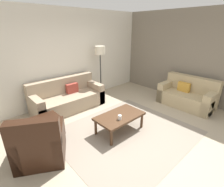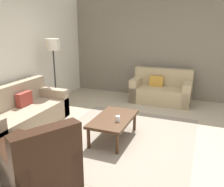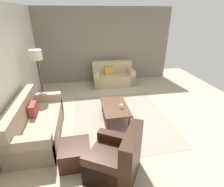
{
  "view_description": "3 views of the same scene",
  "coord_description": "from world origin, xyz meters",
  "px_view_note": "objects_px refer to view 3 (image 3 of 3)",
  "views": [
    {
      "loc": [
        -2.4,
        -2.15,
        2.26
      ],
      "look_at": [
        0.12,
        0.61,
        0.77
      ],
      "focal_mm": 26.74,
      "sensor_mm": 36.0,
      "label": 1
    },
    {
      "loc": [
        -3.77,
        -1.28,
        2.04
      ],
      "look_at": [
        0.18,
        0.29,
        0.79
      ],
      "focal_mm": 38.13,
      "sensor_mm": 36.0,
      "label": 2
    },
    {
      "loc": [
        -3.81,
        0.93,
        2.56
      ],
      "look_at": [
        0.2,
        0.21,
        0.66
      ],
      "focal_mm": 27.52,
      "sensor_mm": 36.0,
      "label": 3
    }
  ],
  "objects_px": {
    "ottoman": "(75,154)",
    "cup": "(121,106)",
    "coffee_table": "(115,108)",
    "armchair_leather": "(118,161)",
    "couch_main": "(34,124)",
    "couch_loveseat": "(113,76)",
    "lamp_standing": "(37,61)"
  },
  "relations": [
    {
      "from": "ottoman",
      "to": "cup",
      "type": "relative_size",
      "value": 5.72
    },
    {
      "from": "ottoman",
      "to": "cup",
      "type": "bearing_deg",
      "value": -44.67
    },
    {
      "from": "cup",
      "to": "couch_loveseat",
      "type": "bearing_deg",
      "value": -5.97
    },
    {
      "from": "ottoman",
      "to": "couch_loveseat",
      "type": "bearing_deg",
      "value": -20.38
    },
    {
      "from": "couch_loveseat",
      "to": "lamp_standing",
      "type": "relative_size",
      "value": 0.91
    },
    {
      "from": "armchair_leather",
      "to": "lamp_standing",
      "type": "distance_m",
      "value": 3.34
    },
    {
      "from": "armchair_leather",
      "to": "cup",
      "type": "relative_size",
      "value": 11.14
    },
    {
      "from": "couch_main",
      "to": "coffee_table",
      "type": "relative_size",
      "value": 1.85
    },
    {
      "from": "couch_loveseat",
      "to": "ottoman",
      "type": "relative_size",
      "value": 2.78
    },
    {
      "from": "couch_main",
      "to": "armchair_leather",
      "type": "bearing_deg",
      "value": -130.45
    },
    {
      "from": "ottoman",
      "to": "armchair_leather",
      "type": "bearing_deg",
      "value": -119.74
    },
    {
      "from": "armchair_leather",
      "to": "coffee_table",
      "type": "relative_size",
      "value": 0.99
    },
    {
      "from": "couch_main",
      "to": "coffee_table",
      "type": "height_order",
      "value": "couch_main"
    },
    {
      "from": "lamp_standing",
      "to": "couch_loveseat",
      "type": "bearing_deg",
      "value": -56.87
    },
    {
      "from": "ottoman",
      "to": "cup",
      "type": "distance_m",
      "value": 1.64
    },
    {
      "from": "cup",
      "to": "lamp_standing",
      "type": "relative_size",
      "value": 0.06
    },
    {
      "from": "couch_main",
      "to": "couch_loveseat",
      "type": "distance_m",
      "value": 3.66
    },
    {
      "from": "couch_main",
      "to": "cup",
      "type": "xyz_separation_m",
      "value": [
        0.16,
        -2.06,
        0.16
      ]
    },
    {
      "from": "coffee_table",
      "to": "armchair_leather",
      "type": "bearing_deg",
      "value": 170.45
    },
    {
      "from": "cup",
      "to": "lamp_standing",
      "type": "xyz_separation_m",
      "value": [
        1.13,
        2.05,
        0.95
      ]
    },
    {
      "from": "armchair_leather",
      "to": "couch_loveseat",
      "type": "bearing_deg",
      "value": -9.36
    },
    {
      "from": "couch_loveseat",
      "to": "armchair_leather",
      "type": "height_order",
      "value": "armchair_leather"
    },
    {
      "from": "coffee_table",
      "to": "cup",
      "type": "xyz_separation_m",
      "value": [
        -0.13,
        -0.13,
        0.1
      ]
    },
    {
      "from": "cup",
      "to": "armchair_leather",
      "type": "bearing_deg",
      "value": 165.02
    },
    {
      "from": "coffee_table",
      "to": "ottoman",
      "type": "bearing_deg",
      "value": 141.89
    },
    {
      "from": "couch_loveseat",
      "to": "armchair_leather",
      "type": "relative_size",
      "value": 1.43
    },
    {
      "from": "couch_main",
      "to": "ottoman",
      "type": "xyz_separation_m",
      "value": [
        -0.99,
        -0.92,
        -0.1
      ]
    },
    {
      "from": "couch_loveseat",
      "to": "coffee_table",
      "type": "bearing_deg",
      "value": 170.77
    },
    {
      "from": "couch_loveseat",
      "to": "lamp_standing",
      "type": "distance_m",
      "value": 3.0
    },
    {
      "from": "armchair_leather",
      "to": "lamp_standing",
      "type": "xyz_separation_m",
      "value": [
        2.69,
        1.64,
        1.1
      ]
    },
    {
      "from": "armchair_leather",
      "to": "coffee_table",
      "type": "distance_m",
      "value": 1.71
    },
    {
      "from": "ottoman",
      "to": "lamp_standing",
      "type": "height_order",
      "value": "lamp_standing"
    }
  ]
}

